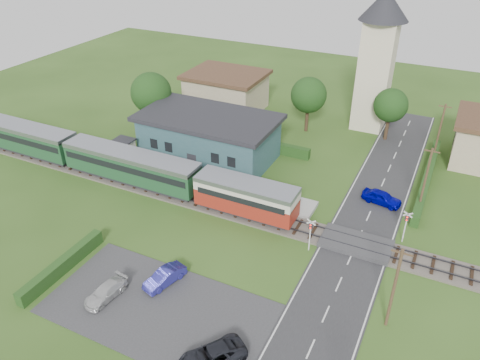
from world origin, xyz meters
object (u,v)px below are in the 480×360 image
at_px(car_park_dark, 212,357).
at_px(crossing_signal_far, 406,222).
at_px(equipment_hut, 124,150).
at_px(car_on_road, 382,198).
at_px(car_park_silver, 106,292).
at_px(pedestrian_far, 147,162).
at_px(train, 107,159).
at_px(pedestrian_near, 224,181).
at_px(crossing_signal_near, 310,230).
at_px(house_west, 226,91).
at_px(car_park_blue, 165,277).
at_px(church_tower, 378,51).
at_px(station_building, 209,136).

bearing_deg(car_park_dark, crossing_signal_far, 100.10).
relative_size(equipment_hut, car_on_road, 0.65).
bearing_deg(car_park_silver, pedestrian_far, 123.66).
height_order(train, pedestrian_near, train).
xyz_separation_m(crossing_signal_near, car_park_silver, (-12.16, -12.41, -1.52)).
distance_m(house_west, car_park_dark, 44.10).
distance_m(equipment_hut, car_park_silver, 21.81).
distance_m(crossing_signal_far, car_on_road, 6.35).
bearing_deg(car_park_blue, car_park_silver, -117.82).
distance_m(car_on_road, car_park_silver, 27.93).
distance_m(church_tower, car_park_silver, 43.30).
xyz_separation_m(crossing_signal_near, car_park_blue, (-8.97, -9.09, -1.45)).
bearing_deg(station_building, pedestrian_near, -49.95).
bearing_deg(pedestrian_near, equipment_hut, 20.81).
xyz_separation_m(crossing_signal_far, car_on_road, (-2.99, 5.41, -1.42)).
bearing_deg(car_on_road, house_west, 69.27).
height_order(crossing_signal_far, car_park_blue, crossing_signal_far).
xyz_separation_m(church_tower, car_on_road, (5.61, -18.19, -9.50)).
distance_m(train, house_west, 23.16).
bearing_deg(pedestrian_far, car_park_blue, -125.61).
bearing_deg(train, house_west, 83.43).
distance_m(station_building, car_on_road, 20.74).
bearing_deg(crossing_signal_near, house_west, 130.11).
xyz_separation_m(church_tower, car_park_blue, (-7.57, -37.50, -9.53)).
height_order(crossing_signal_near, car_on_road, crossing_signal_near).
height_order(house_west, car_park_silver, house_west).
relative_size(church_tower, car_on_road, 4.47).
bearing_deg(church_tower, car_on_road, -72.87).
distance_m(equipment_hut, car_park_blue, 21.34).
height_order(crossing_signal_near, pedestrian_far, crossing_signal_near).
height_order(car_park_blue, car_park_silver, car_park_blue).
bearing_deg(car_park_blue, pedestrian_near, 114.63).
relative_size(church_tower, crossing_signal_near, 5.37).
xyz_separation_m(car_on_road, car_park_blue, (-13.18, -19.31, -0.03)).
distance_m(crossing_signal_near, pedestrian_near, 12.27).
height_order(station_building, crossing_signal_near, station_building).
distance_m(church_tower, pedestrian_far, 31.61).
distance_m(church_tower, car_park_blue, 39.43).
height_order(crossing_signal_near, pedestrian_near, crossing_signal_near).
distance_m(car_park_blue, pedestrian_far, 18.52).
height_order(equipment_hut, house_west, house_west).
bearing_deg(car_on_road, car_park_dark, 175.85).
height_order(equipment_hut, car_park_dark, equipment_hut).
distance_m(station_building, house_west, 14.87).
bearing_deg(church_tower, car_park_blue, -101.42).
height_order(house_west, pedestrian_near, house_west).
distance_m(church_tower, car_on_road, 21.28).
height_order(station_building, pedestrian_far, station_building).
distance_m(house_west, car_on_road, 29.85).
bearing_deg(station_building, car_on_road, -3.30).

